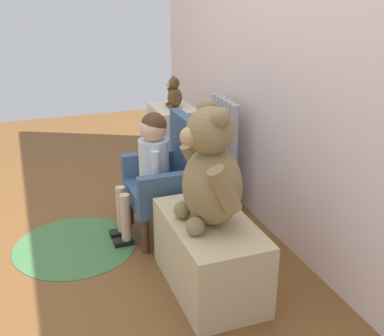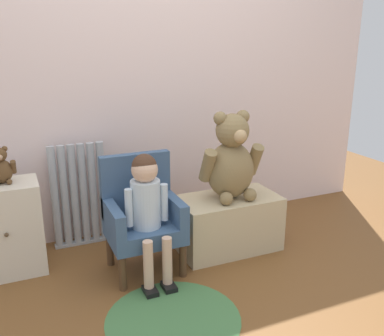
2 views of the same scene
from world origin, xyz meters
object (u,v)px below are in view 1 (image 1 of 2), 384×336
(radiator, at_px, (224,152))
(floor_rug, at_px, (76,246))
(small_dresser, at_px, (173,144))
(child_figure, at_px, (150,158))
(small_teddy_bear, at_px, (174,94))
(low_bench, at_px, (209,254))
(child_armchair, at_px, (169,178))
(large_teddy_bear, at_px, (211,173))

(radiator, relative_size, floor_rug, 1.03)
(radiator, distance_m, small_dresser, 0.51)
(child_figure, distance_m, small_teddy_bear, 0.85)
(small_teddy_bear, xyz_separation_m, floor_rug, (0.71, -0.84, -0.65))
(low_bench, bearing_deg, radiator, 152.62)
(radiator, height_order, child_figure, child_figure)
(child_figure, distance_m, low_bench, 0.68)
(radiator, bearing_deg, small_teddy_bear, -156.79)
(child_armchair, relative_size, large_teddy_bear, 1.23)
(child_figure, bearing_deg, small_dresser, 153.06)
(radiator, height_order, small_dresser, radiator)
(radiator, height_order, child_armchair, radiator)
(small_dresser, distance_m, low_bench, 1.37)
(child_figure, bearing_deg, child_armchair, 90.00)
(child_armchair, distance_m, floor_rug, 0.65)
(large_teddy_bear, relative_size, small_teddy_bear, 2.62)
(child_figure, relative_size, floor_rug, 1.08)
(low_bench, bearing_deg, small_dresser, 169.14)
(radiator, bearing_deg, low_bench, -27.38)
(small_dresser, bearing_deg, large_teddy_bear, -10.95)
(low_bench, height_order, large_teddy_bear, large_teddy_bear)
(child_armchair, bearing_deg, floor_rug, -92.14)
(floor_rug, bearing_deg, radiator, 104.72)
(large_teddy_bear, bearing_deg, child_armchair, -179.13)
(child_figure, height_order, floor_rug, child_figure)
(floor_rug, bearing_deg, small_teddy_bear, 130.53)
(child_armchair, distance_m, small_teddy_bear, 0.84)
(radiator, xyz_separation_m, child_figure, (0.29, -0.58, 0.14))
(small_dresser, height_order, low_bench, small_dresser)
(radiator, bearing_deg, large_teddy_bear, -27.32)
(large_teddy_bear, distance_m, floor_rug, 1.04)
(small_teddy_bear, bearing_deg, child_armchair, -20.81)
(child_figure, relative_size, large_teddy_bear, 1.31)
(child_figure, bearing_deg, radiator, 116.56)
(child_armchair, bearing_deg, child_figure, -90.00)
(small_teddy_bear, bearing_deg, radiator, 23.21)
(radiator, relative_size, child_armchair, 1.01)
(child_figure, bearing_deg, low_bench, 11.85)
(radiator, distance_m, child_figure, 0.66)
(radiator, distance_m, floor_rug, 1.12)
(radiator, relative_size, small_dresser, 1.26)
(radiator, height_order, low_bench, radiator)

